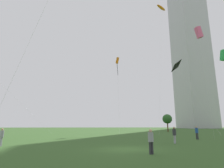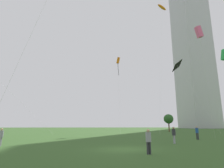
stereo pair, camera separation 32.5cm
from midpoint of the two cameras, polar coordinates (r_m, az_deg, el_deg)
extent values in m
plane|color=#335623|center=(16.36, 3.98, -19.29)|extent=(280.00, 280.00, 0.00)
cylinder|color=gray|center=(21.08, -31.38, -14.93)|extent=(0.15, 0.15, 0.80)
cylinder|color=gray|center=(21.23, -31.18, -14.92)|extent=(0.15, 0.15, 0.80)
cylinder|color=gray|center=(21.11, -31.06, -12.99)|extent=(0.37, 0.37, 0.64)
sphere|color=tan|center=(21.10, -30.92, -11.84)|extent=(0.22, 0.22, 0.22)
cylinder|color=#2D2D33|center=(29.28, 24.50, -14.34)|extent=(0.16, 0.16, 0.88)
cylinder|color=#2D2D33|center=(29.32, 24.14, -14.36)|extent=(0.16, 0.16, 0.88)
cylinder|color=#1E478C|center=(29.27, 24.18, -12.82)|extent=(0.40, 0.40, 0.69)
sphere|color=tan|center=(29.26, 24.10, -11.92)|extent=(0.24, 0.24, 0.24)
cylinder|color=#2D2D33|center=(13.81, 11.54, -18.65)|extent=(0.15, 0.15, 0.82)
cylinder|color=#2D2D33|center=(13.73, 10.89, -18.71)|extent=(0.15, 0.15, 0.82)
cylinder|color=gray|center=(13.70, 11.08, -15.64)|extent=(0.37, 0.37, 0.65)
sphere|color=tan|center=(13.68, 11.00, -13.82)|extent=(0.22, 0.22, 0.22)
cylinder|color=gray|center=(22.18, 18.16, -15.81)|extent=(0.16, 0.16, 0.85)
cylinder|color=gray|center=(22.02, 18.34, -15.83)|extent=(0.16, 0.16, 0.85)
cylinder|color=#2D2D33|center=(22.06, 18.11, -13.85)|extent=(0.39, 0.39, 0.67)
sphere|color=#997051|center=(22.05, 18.03, -12.68)|extent=(0.23, 0.23, 0.23)
cylinder|color=silver|center=(44.75, 1.75, -3.09)|extent=(0.04, 4.03, 18.45)
cube|color=orange|center=(49.02, 1.46, 7.23)|extent=(0.92, 0.97, 1.78)
cylinder|color=black|center=(48.33, 1.48, 4.82)|extent=(0.33, 0.29, 3.72)
cylinder|color=silver|center=(16.97, -23.54, 14.03)|extent=(4.67, 2.05, 18.46)
cylinder|color=silver|center=(46.03, 14.35, 6.31)|extent=(3.84, 4.46, 32.89)
ellipsoid|color=orange|center=(55.78, 14.63, 21.68)|extent=(3.17, 2.46, 0.98)
cube|color=green|center=(41.51, 30.72, 7.58)|extent=(1.04, 1.05, 2.17)
cylinder|color=silver|center=(29.32, 26.70, -0.35)|extent=(2.14, 2.56, 14.85)
cube|color=#E5598C|center=(30.07, 24.73, 14.16)|extent=(1.01, 0.72, 1.74)
cylinder|color=silver|center=(42.41, 24.08, -3.40)|extent=(3.92, 7.83, 15.66)
pyramid|color=black|center=(46.73, 18.86, 5.33)|extent=(2.64, 2.64, 2.03)
cylinder|color=silver|center=(43.40, -25.26, -6.52)|extent=(10.83, 4.97, 11.09)
cylinder|color=brown|center=(58.90, 16.55, -12.50)|extent=(0.35, 0.35, 2.76)
ellipsoid|color=#285623|center=(58.92, 16.40, -10.21)|extent=(2.81, 2.81, 2.76)
cube|color=#A8A8AD|center=(136.59, 22.72, 10.49)|extent=(20.96, 20.80, 105.84)
camera|label=1|loc=(0.16, -90.32, 0.07)|focal=29.87mm
camera|label=2|loc=(0.16, 89.68, -0.07)|focal=29.87mm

